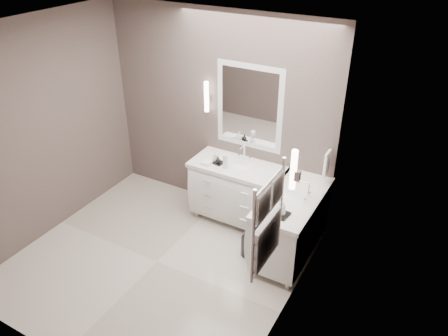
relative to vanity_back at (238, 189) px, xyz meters
The scene contains 21 objects.
floor 1.39m from the vanity_back, 110.17° to the right, with size 3.20×3.00×0.01m, color beige.
ceiling 2.57m from the vanity_back, 110.17° to the right, with size 3.20×3.00×0.01m, color white.
wall_back 1.01m from the vanity_back, 148.11° to the left, with size 3.20×0.01×2.70m, color #524542.
wall_front 2.90m from the vanity_back, 99.36° to the right, with size 3.20×0.01×2.70m, color #524542.
wall_left 2.54m from the vanity_back, 149.20° to the right, with size 0.01×3.00×2.70m, color #524542.
wall_right 1.89m from the vanity_back, 46.69° to the right, with size 0.01×3.00×2.70m, color #524542.
vanity_back is the anchor object (origin of this frame).
vanity_right 0.93m from the vanity_back, 20.38° to the right, with size 0.59×1.24×0.97m.
mirror_back 1.10m from the vanity_back, 90.00° to the left, with size 0.90×0.02×1.10m.
mirror_right 1.62m from the vanity_back, 20.48° to the right, with size 0.02×0.90×1.10m.
sconce_back 1.27m from the vanity_back, 160.98° to the left, with size 0.06×0.06×0.40m.
sconce_right 1.84m from the vanity_back, 43.07° to the right, with size 0.06×0.06×0.40m.
towel_bar_corner 1.26m from the vanity_back, ahead, with size 0.03×0.22×0.30m.
towel_ladder 2.16m from the vanity_back, 55.90° to the right, with size 0.06×0.58×0.90m.
waste_bin 0.81m from the vanity_back, 51.95° to the right, with size 0.19×0.19×0.26m, color black.
amenity_tray_back 0.47m from the vanity_back, 162.98° to the right, with size 0.16×0.12×0.02m, color black.
amenity_tray_right 1.23m from the vanity_back, 38.96° to the right, with size 0.12×0.16×0.02m, color black.
water_bottle 0.49m from the vanity_back, 129.84° to the right, with size 0.06×0.06×0.19m, color silver.
soap_bottle_a 0.55m from the vanity_back, 168.28° to the right, with size 0.06×0.06×0.14m, color white.
soap_bottle_b 0.50m from the vanity_back, 154.73° to the right, with size 0.07×0.07×0.09m, color black.
soap_bottle_c 1.26m from the vanity_back, 38.96° to the right, with size 0.06×0.06×0.16m, color white.
Camera 1 is at (2.64, -3.08, 3.60)m, focal length 35.00 mm.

